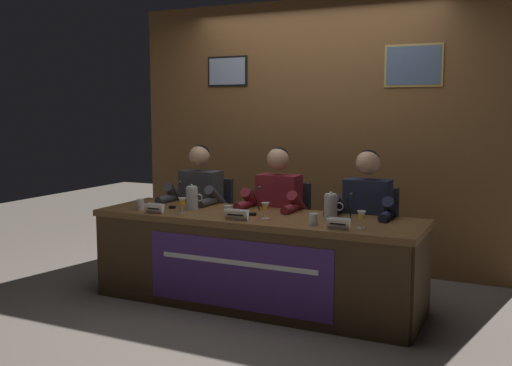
# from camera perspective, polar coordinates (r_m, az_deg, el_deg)

# --- Properties ---
(ground_plane) EXTENTS (12.00, 12.00, 0.00)m
(ground_plane) POSITION_cam_1_polar(r_m,az_deg,el_deg) (4.80, 0.00, -11.57)
(ground_plane) COLOR #70665B
(wall_back_panelled) EXTENTS (3.82, 0.14, 2.60)m
(wall_back_panelled) POSITION_cam_1_polar(r_m,az_deg,el_deg) (5.81, 5.80, 4.77)
(wall_back_panelled) COLOR brown
(wall_back_panelled) RESTS_ON ground_plane
(conference_table) EXTENTS (2.62, 0.78, 0.72)m
(conference_table) POSITION_cam_1_polar(r_m,az_deg,el_deg) (4.58, -0.55, -6.19)
(conference_table) COLOR brown
(conference_table) RESTS_ON ground_plane
(chair_left) EXTENTS (0.44, 0.45, 0.90)m
(chair_left) POSITION_cam_1_polar(r_m,az_deg,el_deg) (5.53, -4.70, -4.41)
(chair_left) COLOR black
(chair_left) RESTS_ON ground_plane
(panelist_left) EXTENTS (0.51, 0.48, 1.23)m
(panelist_left) POSITION_cam_1_polar(r_m,az_deg,el_deg) (5.31, -5.81, -1.87)
(panelist_left) COLOR black
(panelist_left) RESTS_ON ground_plane
(nameplate_left) EXTENTS (0.16, 0.06, 0.08)m
(nameplate_left) POSITION_cam_1_polar(r_m,az_deg,el_deg) (4.74, -9.85, -2.44)
(nameplate_left) COLOR white
(nameplate_left) RESTS_ON conference_table
(juice_glass_left) EXTENTS (0.06, 0.06, 0.12)m
(juice_glass_left) POSITION_cam_1_polar(r_m,az_deg,el_deg) (4.70, -7.19, -1.89)
(juice_glass_left) COLOR white
(juice_glass_left) RESTS_ON conference_table
(water_cup_left) EXTENTS (0.06, 0.06, 0.08)m
(water_cup_left) POSITION_cam_1_polar(r_m,az_deg,el_deg) (4.95, -11.16, -2.09)
(water_cup_left) COLOR silver
(water_cup_left) RESTS_ON conference_table
(microphone_left) EXTENTS (0.06, 0.17, 0.22)m
(microphone_left) POSITION_cam_1_polar(r_m,az_deg,el_deg) (4.98, -7.89, -1.53)
(microphone_left) COLOR black
(microphone_left) RESTS_ON conference_table
(chair_center) EXTENTS (0.44, 0.45, 0.90)m
(chair_center) POSITION_cam_1_polar(r_m,az_deg,el_deg) (5.19, 2.73, -5.15)
(chair_center) COLOR black
(chair_center) RESTS_ON ground_plane
(panelist_center) EXTENTS (0.51, 0.48, 1.23)m
(panelist_center) POSITION_cam_1_polar(r_m,az_deg,el_deg) (4.96, 1.85, -2.48)
(panelist_center) COLOR black
(panelist_center) RESTS_ON ground_plane
(nameplate_center) EXTENTS (0.19, 0.06, 0.08)m
(nameplate_center) POSITION_cam_1_polar(r_m,az_deg,el_deg) (4.39, -1.90, -3.09)
(nameplate_center) COLOR white
(nameplate_center) RESTS_ON conference_table
(juice_glass_center) EXTENTS (0.06, 0.06, 0.12)m
(juice_glass_center) POSITION_cam_1_polar(r_m,az_deg,el_deg) (4.43, 0.93, -2.40)
(juice_glass_center) COLOR white
(juice_glass_center) RESTS_ON conference_table
(water_cup_center) EXTENTS (0.06, 0.06, 0.08)m
(water_cup_center) POSITION_cam_1_polar(r_m,az_deg,el_deg) (4.54, -2.75, -2.78)
(water_cup_center) COLOR silver
(water_cup_center) RESTS_ON conference_table
(microphone_center) EXTENTS (0.06, 0.17, 0.22)m
(microphone_center) POSITION_cam_1_polar(r_m,az_deg,el_deg) (4.60, -0.09, -2.18)
(microphone_center) COLOR black
(microphone_center) RESTS_ON conference_table
(chair_right) EXTENTS (0.44, 0.45, 0.90)m
(chair_right) POSITION_cam_1_polar(r_m,az_deg,el_deg) (4.95, 11.04, -5.88)
(chair_right) COLOR black
(chair_right) RESTS_ON ground_plane
(panelist_right) EXTENTS (0.51, 0.48, 1.23)m
(panelist_right) POSITION_cam_1_polar(r_m,az_deg,el_deg) (4.71, 10.52, -3.11)
(panelist_right) COLOR black
(panelist_right) RESTS_ON ground_plane
(nameplate_right) EXTENTS (0.16, 0.06, 0.08)m
(nameplate_right) POSITION_cam_1_polar(r_m,az_deg,el_deg) (4.08, 8.03, -3.94)
(nameplate_right) COLOR white
(nameplate_right) RESTS_ON conference_table
(juice_glass_right) EXTENTS (0.06, 0.06, 0.12)m
(juice_glass_right) POSITION_cam_1_polar(r_m,az_deg,el_deg) (4.13, 10.22, -3.20)
(juice_glass_right) COLOR white
(juice_glass_right) RESTS_ON conference_table
(water_cup_right) EXTENTS (0.06, 0.06, 0.08)m
(water_cup_right) POSITION_cam_1_polar(r_m,az_deg,el_deg) (4.21, 5.62, -3.59)
(water_cup_right) COLOR silver
(water_cup_right) RESTS_ON conference_table
(microphone_right) EXTENTS (0.06, 0.17, 0.22)m
(microphone_right) POSITION_cam_1_polar(r_m,az_deg,el_deg) (4.30, 8.94, -2.92)
(microphone_right) COLOR black
(microphone_right) RESTS_ON conference_table
(water_pitcher_left_side) EXTENTS (0.15, 0.10, 0.21)m
(water_pitcher_left_side) POSITION_cam_1_polar(r_m,az_deg,el_deg) (4.88, -6.25, -1.44)
(water_pitcher_left_side) COLOR silver
(water_pitcher_left_side) RESTS_ON conference_table
(water_pitcher_right_side) EXTENTS (0.15, 0.10, 0.21)m
(water_pitcher_right_side) POSITION_cam_1_polar(r_m,az_deg,el_deg) (4.46, 7.30, -2.27)
(water_pitcher_right_side) COLOR silver
(water_pitcher_right_side) RESTS_ON conference_table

